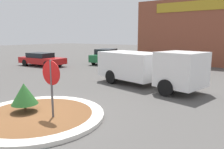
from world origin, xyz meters
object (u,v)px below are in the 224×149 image
Objects in this scene: utility_truck at (147,67)px; parked_sedan_red at (42,59)px; stop_sign at (51,79)px; parked_sedan_green at (107,56)px.

utility_truck is 1.35× the size of parked_sedan_red.
stop_sign is 0.41× the size of parked_sedan_green.
stop_sign is at bearing -79.76° from utility_truck.
utility_truck is 12.20m from parked_sedan_red.
parked_sedan_green is at bearing 118.59° from stop_sign.
utility_truck is (0.42, 6.46, -0.30)m from stop_sign.
stop_sign reaches higher than parked_sedan_red.
stop_sign is 14.54m from parked_sedan_red.
stop_sign is at bearing -162.63° from parked_sedan_green.
utility_truck is 1.29× the size of parked_sedan_green.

